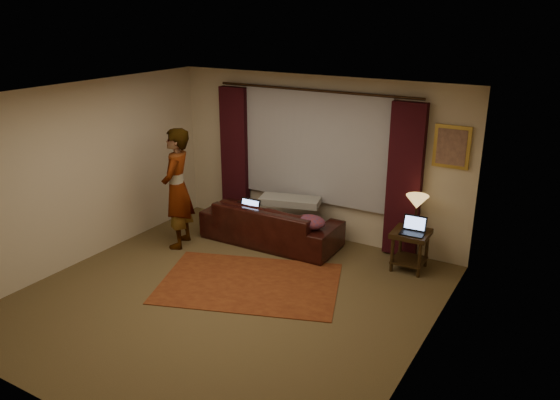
{
  "coord_description": "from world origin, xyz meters",
  "views": [
    {
      "loc": [
        3.78,
        -5.04,
        3.54
      ],
      "look_at": [
        0.1,
        1.2,
        1.0
      ],
      "focal_mm": 35.0,
      "sensor_mm": 36.0,
      "label": 1
    }
  ],
  "objects_px": {
    "sofa": "(271,216)",
    "laptop_sofa": "(246,209)",
    "end_table": "(410,250)",
    "person": "(177,189)",
    "tiffany_lamp": "(416,213)",
    "laptop_table": "(413,226)"
  },
  "relations": [
    {
      "from": "laptop_table",
      "to": "sofa",
      "type": "bearing_deg",
      "value": 179.89
    },
    {
      "from": "laptop_table",
      "to": "person",
      "type": "bearing_deg",
      "value": -167.73
    },
    {
      "from": "sofa",
      "to": "laptop_sofa",
      "type": "relative_size",
      "value": 5.86
    },
    {
      "from": "sofa",
      "to": "person",
      "type": "height_order",
      "value": "person"
    },
    {
      "from": "sofa",
      "to": "person",
      "type": "bearing_deg",
      "value": 33.98
    },
    {
      "from": "person",
      "to": "sofa",
      "type": "bearing_deg",
      "value": 103.37
    },
    {
      "from": "tiffany_lamp",
      "to": "laptop_table",
      "type": "height_order",
      "value": "tiffany_lamp"
    },
    {
      "from": "sofa",
      "to": "end_table",
      "type": "xyz_separation_m",
      "value": [
        2.2,
        0.19,
        -0.15
      ]
    },
    {
      "from": "sofa",
      "to": "tiffany_lamp",
      "type": "xyz_separation_m",
      "value": [
        2.22,
        0.29,
        0.39
      ]
    },
    {
      "from": "sofa",
      "to": "laptop_table",
      "type": "bearing_deg",
      "value": -177.93
    },
    {
      "from": "sofa",
      "to": "end_table",
      "type": "relative_size",
      "value": 3.8
    },
    {
      "from": "person",
      "to": "laptop_sofa",
      "type": "bearing_deg",
      "value": 103.81
    },
    {
      "from": "sofa",
      "to": "end_table",
      "type": "bearing_deg",
      "value": -175.62
    },
    {
      "from": "tiffany_lamp",
      "to": "person",
      "type": "bearing_deg",
      "value": -161.93
    },
    {
      "from": "sofa",
      "to": "tiffany_lamp",
      "type": "height_order",
      "value": "tiffany_lamp"
    },
    {
      "from": "laptop_sofa",
      "to": "end_table",
      "type": "bearing_deg",
      "value": 8.43
    },
    {
      "from": "person",
      "to": "tiffany_lamp",
      "type": "bearing_deg",
      "value": 86.8
    },
    {
      "from": "end_table",
      "to": "person",
      "type": "bearing_deg",
      "value": -163.36
    },
    {
      "from": "sofa",
      "to": "person",
      "type": "distance_m",
      "value": 1.52
    },
    {
      "from": "laptop_sofa",
      "to": "person",
      "type": "height_order",
      "value": "person"
    },
    {
      "from": "laptop_sofa",
      "to": "laptop_table",
      "type": "xyz_separation_m",
      "value": [
        2.57,
        0.32,
        0.13
      ]
    },
    {
      "from": "sofa",
      "to": "tiffany_lamp",
      "type": "relative_size",
      "value": 4.35
    }
  ]
}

